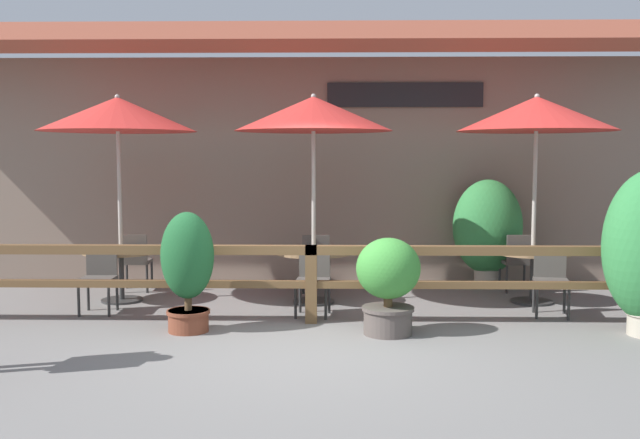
{
  "coord_description": "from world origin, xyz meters",
  "views": [
    {
      "loc": [
        0.29,
        -7.49,
        2.02
      ],
      "look_at": [
        0.1,
        1.39,
        1.24
      ],
      "focal_mm": 40.0,
      "sensor_mm": 36.0,
      "label": 1
    }
  ],
  "objects_px": {
    "chair_far_wallside": "(517,259)",
    "potted_plant_tall_tropical": "(188,266)",
    "chair_near_streetside": "(99,275)",
    "chair_far_streetside": "(551,277)",
    "dining_table_far": "(533,261)",
    "chair_middle_streetside": "(313,277)",
    "chair_middle_wallside": "(316,259)",
    "patio_umbrella_near": "(118,115)",
    "dining_table_near": "(121,259)",
    "potted_plant_corner_fern": "(388,281)",
    "chair_near_wallside": "(135,259)",
    "dining_table_middle": "(314,261)",
    "patio_umbrella_far": "(537,114)",
    "potted_plant_broad_leaf": "(487,228)",
    "patio_umbrella_middle": "(313,114)"
  },
  "relations": [
    {
      "from": "dining_table_near",
      "to": "chair_near_wallside",
      "type": "bearing_deg",
      "value": 90.44
    },
    {
      "from": "chair_middle_wallside",
      "to": "potted_plant_tall_tropical",
      "type": "height_order",
      "value": "potted_plant_tall_tropical"
    },
    {
      "from": "patio_umbrella_middle",
      "to": "chair_near_streetside",
      "type": "bearing_deg",
      "value": -166.16
    },
    {
      "from": "chair_far_wallside",
      "to": "patio_umbrella_middle",
      "type": "bearing_deg",
      "value": 13.37
    },
    {
      "from": "chair_near_streetside",
      "to": "dining_table_middle",
      "type": "relative_size",
      "value": 0.83
    },
    {
      "from": "chair_middle_streetside",
      "to": "patio_umbrella_far",
      "type": "relative_size",
      "value": 0.3
    },
    {
      "from": "dining_table_near",
      "to": "potted_plant_corner_fern",
      "type": "bearing_deg",
      "value": -26.56
    },
    {
      "from": "chair_middle_wallside",
      "to": "potted_plant_tall_tropical",
      "type": "distance_m",
      "value": 2.84
    },
    {
      "from": "patio_umbrella_middle",
      "to": "dining_table_middle",
      "type": "distance_m",
      "value": 2.01
    },
    {
      "from": "chair_near_streetside",
      "to": "potted_plant_corner_fern",
      "type": "distance_m",
      "value": 3.82
    },
    {
      "from": "chair_far_wallside",
      "to": "potted_plant_corner_fern",
      "type": "height_order",
      "value": "potted_plant_corner_fern"
    },
    {
      "from": "potted_plant_broad_leaf",
      "to": "chair_middle_streetside",
      "type": "bearing_deg",
      "value": -142.01
    },
    {
      "from": "chair_near_streetside",
      "to": "chair_near_wallside",
      "type": "relative_size",
      "value": 1.0
    },
    {
      "from": "chair_middle_streetside",
      "to": "chair_far_streetside",
      "type": "bearing_deg",
      "value": 6.68
    },
    {
      "from": "chair_middle_wallside",
      "to": "chair_near_streetside",
      "type": "bearing_deg",
      "value": 23.34
    },
    {
      "from": "dining_table_far",
      "to": "potted_plant_tall_tropical",
      "type": "distance_m",
      "value": 4.76
    },
    {
      "from": "chair_middle_streetside",
      "to": "potted_plant_corner_fern",
      "type": "xyz_separation_m",
      "value": [
        0.88,
        -0.97,
        0.12
      ]
    },
    {
      "from": "chair_middle_streetside",
      "to": "chair_near_wallside",
      "type": "bearing_deg",
      "value": 156.14
    },
    {
      "from": "chair_near_streetside",
      "to": "potted_plant_tall_tropical",
      "type": "distance_m",
      "value": 1.71
    },
    {
      "from": "chair_far_streetside",
      "to": "potted_plant_broad_leaf",
      "type": "relative_size",
      "value": 0.52
    },
    {
      "from": "patio_umbrella_far",
      "to": "chair_far_wallside",
      "type": "distance_m",
      "value": 2.25
    },
    {
      "from": "potted_plant_broad_leaf",
      "to": "potted_plant_tall_tropical",
      "type": "bearing_deg",
      "value": -143.91
    },
    {
      "from": "potted_plant_corner_fern",
      "to": "patio_umbrella_far",
      "type": "bearing_deg",
      "value": 40.4
    },
    {
      "from": "chair_middle_wallside",
      "to": "dining_table_far",
      "type": "relative_size",
      "value": 0.83
    },
    {
      "from": "dining_table_near",
      "to": "patio_umbrella_far",
      "type": "bearing_deg",
      "value": 0.18
    },
    {
      "from": "chair_middle_streetside",
      "to": "chair_far_wallside",
      "type": "bearing_deg",
      "value": 34.35
    },
    {
      "from": "patio_umbrella_near",
      "to": "chair_near_streetside",
      "type": "height_order",
      "value": "patio_umbrella_near"
    },
    {
      "from": "potted_plant_corner_fern",
      "to": "potted_plant_tall_tropical",
      "type": "bearing_deg",
      "value": 178.11
    },
    {
      "from": "chair_near_streetside",
      "to": "potted_plant_broad_leaf",
      "type": "xyz_separation_m",
      "value": [
        5.42,
        1.97,
        0.42
      ]
    },
    {
      "from": "patio_umbrella_near",
      "to": "dining_table_near",
      "type": "xyz_separation_m",
      "value": [
        -0.0,
        -0.0,
        -2.01
      ]
    },
    {
      "from": "chair_middle_wallside",
      "to": "chair_far_streetside",
      "type": "relative_size",
      "value": 1.0
    },
    {
      "from": "chair_far_streetside",
      "to": "potted_plant_corner_fern",
      "type": "bearing_deg",
      "value": -144.6
    },
    {
      "from": "patio_umbrella_near",
      "to": "potted_plant_corner_fern",
      "type": "height_order",
      "value": "patio_umbrella_near"
    },
    {
      "from": "chair_middle_wallside",
      "to": "chair_middle_streetside",
      "type": "bearing_deg",
      "value": 86.12
    },
    {
      "from": "dining_table_near",
      "to": "chair_far_wallside",
      "type": "relative_size",
      "value": 1.2
    },
    {
      "from": "chair_near_wallside",
      "to": "dining_table_near",
      "type": "bearing_deg",
      "value": 86.5
    },
    {
      "from": "chair_near_streetside",
      "to": "chair_far_streetside",
      "type": "distance_m",
      "value": 5.81
    },
    {
      "from": "chair_far_streetside",
      "to": "chair_middle_wallside",
      "type": "bearing_deg",
      "value": 163.65
    },
    {
      "from": "patio_umbrella_far",
      "to": "chair_far_wallside",
      "type": "relative_size",
      "value": 3.3
    },
    {
      "from": "chair_middle_wallside",
      "to": "potted_plant_broad_leaf",
      "type": "xyz_separation_m",
      "value": [
        2.66,
        0.52,
        0.42
      ]
    },
    {
      "from": "dining_table_near",
      "to": "chair_middle_streetside",
      "type": "xyz_separation_m",
      "value": [
        2.71,
        -0.82,
        -0.1
      ]
    },
    {
      "from": "dining_table_middle",
      "to": "chair_far_wallside",
      "type": "height_order",
      "value": "chair_far_wallside"
    },
    {
      "from": "chair_near_wallside",
      "to": "dining_table_middle",
      "type": "relative_size",
      "value": 0.83
    },
    {
      "from": "chair_far_wallside",
      "to": "potted_plant_tall_tropical",
      "type": "relative_size",
      "value": 0.63
    },
    {
      "from": "chair_near_streetside",
      "to": "dining_table_near",
      "type": "bearing_deg",
      "value": 82.86
    },
    {
      "from": "dining_table_far",
      "to": "patio_umbrella_near",
      "type": "bearing_deg",
      "value": -179.82
    },
    {
      "from": "chair_middle_wallside",
      "to": "patio_umbrella_near",
      "type": "bearing_deg",
      "value": 10.7
    },
    {
      "from": "patio_umbrella_near",
      "to": "dining_table_middle",
      "type": "height_order",
      "value": "patio_umbrella_near"
    },
    {
      "from": "patio_umbrella_far",
      "to": "potted_plant_corner_fern",
      "type": "height_order",
      "value": "patio_umbrella_far"
    },
    {
      "from": "chair_middle_streetside",
      "to": "potted_plant_tall_tropical",
      "type": "distance_m",
      "value": 1.7
    }
  ]
}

